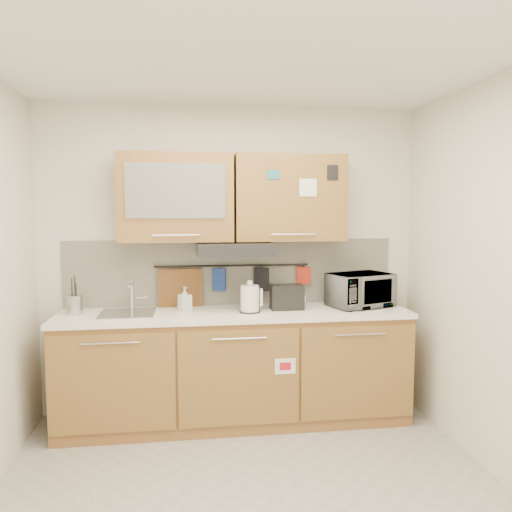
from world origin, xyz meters
name	(u,v)px	position (x,y,z in m)	size (l,w,h in m)	color
floor	(255,506)	(0.00, 0.00, 0.00)	(3.20, 3.20, 0.00)	#9E9993
ceiling	(255,49)	(0.00, 0.00, 2.60)	(3.20, 3.20, 0.00)	white
wall_back	(232,260)	(0.00, 1.50, 1.30)	(3.20, 3.20, 0.00)	silver
base_cabinet	(235,373)	(0.00, 1.19, 0.41)	(2.80, 0.64, 0.88)	#A16839
countertop	(235,314)	(0.00, 1.19, 0.90)	(2.82, 0.62, 0.04)	white
backsplash	(232,272)	(0.00, 1.49, 1.20)	(2.80, 0.02, 0.56)	silver
upper_cabinets	(233,198)	(0.00, 1.32, 1.83)	(1.82, 0.37, 0.70)	#A16839
range_hood	(234,249)	(0.00, 1.25, 1.42)	(0.60, 0.46, 0.10)	black
sink	(128,313)	(-0.85, 1.21, 0.92)	(0.42, 0.40, 0.26)	silver
utensil_rail	(232,266)	(0.00, 1.45, 1.26)	(0.02, 0.02, 1.30)	black
utensil_crock	(75,304)	(-1.25, 1.25, 1.00)	(0.16, 0.16, 0.30)	#AEADB2
kettle	(250,299)	(0.11, 1.13, 1.02)	(0.19, 0.17, 0.26)	white
toaster	(287,297)	(0.43, 1.21, 1.02)	(0.27, 0.16, 0.20)	black
microwave	(360,290)	(1.06, 1.24, 1.06)	(0.50, 0.34, 0.28)	#999999
soap_bottle	(185,299)	(-0.40, 1.27, 1.02)	(0.09, 0.09, 0.20)	#999999
cutting_board	(180,296)	(-0.44, 1.44, 1.01)	(0.37, 0.03, 0.46)	brown
oven_mitt	(219,280)	(-0.11, 1.44, 1.14)	(0.11, 0.03, 0.19)	navy
dark_pouch	(261,279)	(0.25, 1.44, 1.14)	(0.13, 0.04, 0.20)	black
pot_holder	(304,275)	(0.62, 1.44, 1.17)	(0.12, 0.02, 0.15)	#B62918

